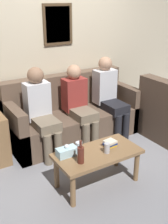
% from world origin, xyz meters
% --- Properties ---
extents(ground_plane, '(16.00, 16.00, 0.00)m').
position_xyz_m(ground_plane, '(0.00, 0.00, 0.00)').
color(ground_plane, gray).
extents(wall_back, '(9.00, 0.08, 2.60)m').
position_xyz_m(wall_back, '(0.00, 0.94, 1.30)').
color(wall_back, beige).
rests_on(wall_back, ground_plane).
extents(couch_main, '(2.04, 0.83, 0.97)m').
position_xyz_m(couch_main, '(0.00, 0.51, 0.33)').
color(couch_main, brown).
rests_on(couch_main, ground_plane).
extents(coffee_table, '(1.00, 0.51, 0.43)m').
position_xyz_m(coffee_table, '(-0.36, -0.74, 0.36)').
color(coffee_table, olive).
rests_on(coffee_table, ground_plane).
extents(wine_bottle, '(0.07, 0.07, 0.27)m').
position_xyz_m(wine_bottle, '(-0.64, -0.82, 0.53)').
color(wine_bottle, '#562319').
rests_on(wine_bottle, coffee_table).
extents(drinking_glass, '(0.08, 0.08, 0.10)m').
position_xyz_m(drinking_glass, '(-0.52, -0.59, 0.48)').
color(drinking_glass, silver).
rests_on(drinking_glass, coffee_table).
extents(book_stack, '(0.16, 0.14, 0.08)m').
position_xyz_m(book_stack, '(-0.16, -0.70, 0.47)').
color(book_stack, gold).
rests_on(book_stack, coffee_table).
extents(soda_can, '(0.07, 0.07, 0.12)m').
position_xyz_m(soda_can, '(-0.28, -0.80, 0.49)').
color(soda_can, '#BCBCC1').
rests_on(soda_can, coffee_table).
extents(tissue_box, '(0.23, 0.12, 0.15)m').
position_xyz_m(tissue_box, '(-0.70, -0.62, 0.48)').
color(tissue_box, silver).
rests_on(tissue_box, coffee_table).
extents(person_left, '(0.34, 0.63, 1.22)m').
position_xyz_m(person_left, '(-0.60, 0.30, 0.67)').
color(person_left, '#756651').
rests_on(person_left, ground_plane).
extents(person_middle, '(0.34, 0.62, 1.18)m').
position_xyz_m(person_middle, '(0.01, 0.32, 0.64)').
color(person_middle, '#756651').
rests_on(person_middle, ground_plane).
extents(person_right, '(0.34, 0.65, 1.23)m').
position_xyz_m(person_right, '(0.58, 0.34, 0.66)').
color(person_right, black).
rests_on(person_right, ground_plane).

